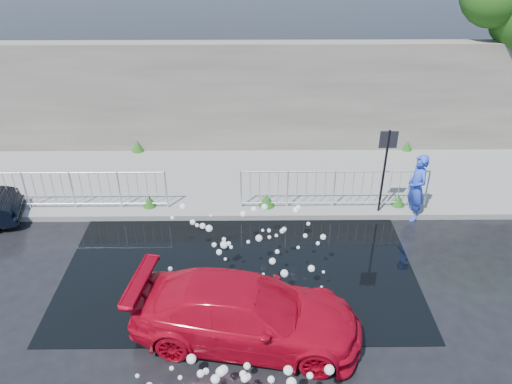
% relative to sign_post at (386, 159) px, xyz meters
% --- Properties ---
extents(ground, '(90.00, 90.00, 0.00)m').
position_rel_sign_post_xyz_m(ground, '(-4.20, -3.10, -1.72)').
color(ground, black).
rests_on(ground, ground).
extents(pavement, '(30.00, 4.00, 0.15)m').
position_rel_sign_post_xyz_m(pavement, '(-4.20, 1.90, -1.65)').
color(pavement, gray).
rests_on(pavement, ground).
extents(curb, '(30.00, 0.25, 0.16)m').
position_rel_sign_post_xyz_m(curb, '(-4.20, -0.10, -1.64)').
color(curb, gray).
rests_on(curb, ground).
extents(retaining_wall, '(30.00, 0.60, 3.50)m').
position_rel_sign_post_xyz_m(retaining_wall, '(-4.20, 4.10, 0.18)').
color(retaining_wall, '#554F48').
rests_on(retaining_wall, pavement).
extents(puddle, '(8.00, 5.00, 0.01)m').
position_rel_sign_post_xyz_m(puddle, '(-3.70, -2.10, -1.72)').
color(puddle, black).
rests_on(puddle, ground).
extents(sign_post, '(0.45, 0.06, 2.50)m').
position_rel_sign_post_xyz_m(sign_post, '(0.00, 0.00, 0.00)').
color(sign_post, black).
rests_on(sign_post, ground).
extents(railing_left, '(5.05, 0.05, 1.10)m').
position_rel_sign_post_xyz_m(railing_left, '(-8.20, 0.25, -0.99)').
color(railing_left, silver).
rests_on(railing_left, pavement).
extents(railing_right, '(5.05, 0.05, 1.10)m').
position_rel_sign_post_xyz_m(railing_right, '(-1.20, 0.25, -0.99)').
color(railing_right, silver).
rests_on(railing_right, pavement).
extents(weeds, '(12.17, 3.93, 0.39)m').
position_rel_sign_post_xyz_m(weeds, '(-4.40, 1.46, -1.40)').
color(weeds, '#1B4813').
rests_on(weeds, pavement).
extents(water_spray, '(3.59, 5.67, 1.01)m').
position_rel_sign_post_xyz_m(water_spray, '(-3.48, -3.57, -1.00)').
color(water_spray, white).
rests_on(water_spray, ground).
extents(red_car, '(4.61, 2.46, 1.27)m').
position_rel_sign_post_xyz_m(red_car, '(-3.52, -4.31, -1.09)').
color(red_car, '#A7061A').
rests_on(red_car, ground).
extents(person, '(0.54, 0.73, 1.85)m').
position_rel_sign_post_xyz_m(person, '(0.89, -0.10, -0.80)').
color(person, blue).
rests_on(person, ground).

